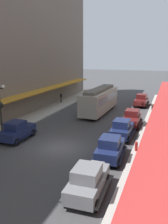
{
  "coord_description": "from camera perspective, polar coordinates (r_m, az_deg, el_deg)",
  "views": [
    {
      "loc": [
        8.5,
        -17.14,
        7.98
      ],
      "look_at": [
        0.0,
        6.0,
        1.8
      ],
      "focal_mm": 37.48,
      "sensor_mm": 36.0,
      "label": 1
    }
  ],
  "objects": [
    {
      "name": "ground_plane",
      "position": [
        20.73,
        -5.79,
        -8.65
      ],
      "size": [
        200.0,
        200.0,
        0.0
      ],
      "primitive_type": "plane",
      "color": "#424244"
    },
    {
      "name": "pedestrian_0",
      "position": [
        38.78,
        -5.59,
        3.62
      ],
      "size": [
        0.36,
        0.24,
        1.64
      ],
      "color": "#4C4238",
      "rests_on": "sidewalk_left"
    },
    {
      "name": "lamp_post_with_clock",
      "position": [
        23.52,
        -19.76,
        0.97
      ],
      "size": [
        1.42,
        0.44,
        5.16
      ],
      "color": "black",
      "rests_on": "sidewalk_left"
    },
    {
      "name": "parked_car_2",
      "position": [
        23.0,
        9.26,
        -3.93
      ],
      "size": [
        2.18,
        4.28,
        1.84
      ],
      "color": "#19234C",
      "rests_on": "ground"
    },
    {
      "name": "parked_car_1",
      "position": [
        23.04,
        -15.98,
        -4.27
      ],
      "size": [
        2.17,
        4.27,
        1.84
      ],
      "color": "#19234C",
      "rests_on": "ground"
    },
    {
      "name": "parked_car_3",
      "position": [
        26.82,
        11.55,
        -1.43
      ],
      "size": [
        2.16,
        4.27,
        1.84
      ],
      "color": "#591919",
      "rests_on": "ground"
    },
    {
      "name": "parked_car_6",
      "position": [
        18.38,
        6.43,
        -8.53
      ],
      "size": [
        2.29,
        4.31,
        1.84
      ],
      "color": "#19234C",
      "rests_on": "ground"
    },
    {
      "name": "parked_car_0",
      "position": [
        40.67,
        1.09,
        4.11
      ],
      "size": [
        2.27,
        4.31,
        1.84
      ],
      "color": "#997F5B",
      "rests_on": "ground"
    },
    {
      "name": "pedestrian_1",
      "position": [
        31.05,
        16.44,
        0.48
      ],
      "size": [
        0.36,
        0.24,
        1.64
      ],
      "color": "#4C4238",
      "rests_on": "sidewalk_right"
    },
    {
      "name": "fire_hydrant",
      "position": [
        19.95,
        12.65,
        -8.12
      ],
      "size": [
        0.24,
        0.24,
        0.82
      ],
      "color": "#B21E19",
      "rests_on": "sidewalk_right"
    },
    {
      "name": "sidewalk_right",
      "position": [
        18.9,
        15.55,
        -11.2
      ],
      "size": [
        3.0,
        60.0,
        0.15
      ],
      "primitive_type": "cube",
      "color": "#B7B5AD",
      "rests_on": "ground"
    },
    {
      "name": "streetcar",
      "position": [
        31.97,
        3.81,
        3.09
      ],
      "size": [
        2.78,
        9.67,
        3.46
      ],
      "color": "#ADA899",
      "rests_on": "ground"
    },
    {
      "name": "parked_car_4",
      "position": [
        13.96,
        0.97,
        -16.2
      ],
      "size": [
        2.28,
        4.31,
        1.84
      ],
      "color": "slate",
      "rests_on": "ground"
    },
    {
      "name": "parked_car_5",
      "position": [
        37.47,
        13.82,
        2.84
      ],
      "size": [
        2.29,
        4.31,
        1.84
      ],
      "color": "#591919",
      "rests_on": "ground"
    }
  ]
}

